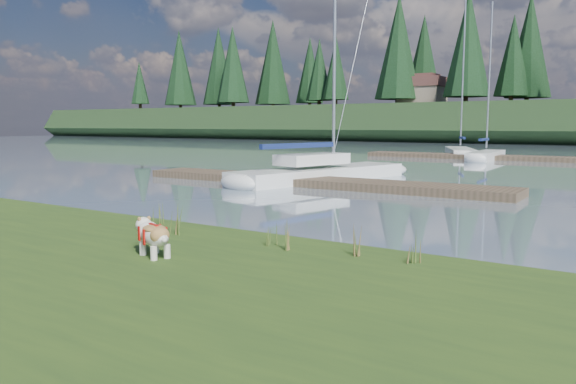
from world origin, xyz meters
The scene contains 20 objects.
ground centered at (0.00, 30.00, 0.00)m, with size 200.00×200.00×0.00m, color #7F92A6.
bank centered at (0.00, -6.00, 0.17)m, with size 60.00×9.00×0.35m, color #2F4918.
bulldog centered at (1.00, -4.07, 0.71)m, with size 0.98×0.61×0.58m.
sailboat_main centered at (-4.44, 11.54, 0.42)m, with size 4.30×10.46×14.63m.
dock_near centered at (-4.00, 9.00, 0.15)m, with size 16.00×2.00×0.30m, color #4C3D2C.
dock_far centered at (2.00, 30.00, 0.15)m, with size 26.00×2.20×0.30m, color #4C3D2C.
sailboat_bg_1 centered at (-5.65, 34.34, 0.33)m, with size 4.78×8.43×12.54m.
sailboat_bg_2 centered at (-2.39, 30.18, 0.33)m, with size 1.65×7.09×10.67m.
weed_0 centered at (0.03, -2.59, 0.61)m, with size 0.17×0.14×0.63m.
weed_1 centered at (2.06, -2.38, 0.52)m, with size 0.17×0.14×0.40m.
weed_2 centered at (3.69, -2.28, 0.59)m, with size 0.17×0.14×0.56m.
weed_3 centered at (-0.99, -2.07, 0.56)m, with size 0.17×0.14×0.51m.
weed_4 centered at (2.54, -2.54, 0.56)m, with size 0.17×0.14×0.50m.
weed_5 centered at (4.63, -2.23, 0.57)m, with size 0.17×0.14×0.52m.
mud_lip centered at (0.00, -1.60, 0.07)m, with size 60.00×0.50×0.14m, color #33281C.
conifer_0 centered at (-55.00, 67.00, 12.64)m, with size 5.72×5.72×14.15m.
conifer_1 centered at (-40.00, 71.00, 11.28)m, with size 4.40×4.40×11.30m.
conifer_2 centered at (-25.00, 68.00, 13.54)m, with size 6.60×6.60×16.05m.
conifer_3 centered at (-10.00, 72.00, 11.74)m, with size 4.84×4.84×12.25m.
house_0 centered at (-22.00, 70.00, 7.31)m, with size 6.30×5.30×4.65m.
Camera 1 is at (7.59, -10.16, 2.44)m, focal length 35.00 mm.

